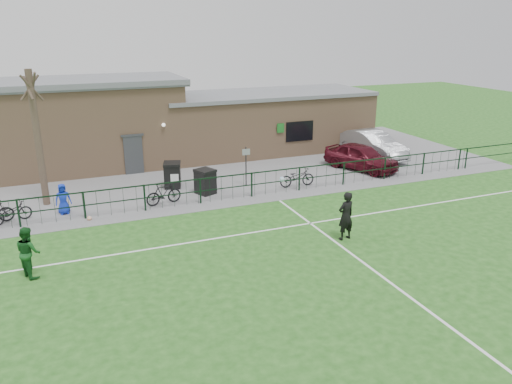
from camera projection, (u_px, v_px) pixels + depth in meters
name	position (u px, v px, depth m)	size (l,w,h in m)	color
ground	(314.00, 275.00, 16.22)	(90.00, 90.00, 0.00)	#1F5218
paving_strip	(199.00, 169.00, 28.08)	(34.00, 13.00, 0.02)	slate
pitch_line_touch	(233.00, 201.00, 23.07)	(28.00, 0.10, 0.01)	white
pitch_line_mid	(265.00, 230.00, 19.73)	(28.00, 0.10, 0.01)	white
pitch_line_perp	(366.00, 264.00, 16.93)	(0.10, 16.00, 0.01)	white
perimeter_fence	(232.00, 187.00, 23.06)	(28.00, 0.10, 1.20)	black
bare_tree	(38.00, 140.00, 21.64)	(0.30, 0.30, 6.00)	#423228
wheelie_bin_left	(172.00, 176.00, 24.79)	(0.78, 0.89, 1.18)	black
wheelie_bin_right	(205.00, 182.00, 23.84)	(0.74, 0.84, 1.12)	black
sign_post	(246.00, 167.00, 24.84)	(0.06, 0.06, 2.00)	black
car_maroon	(361.00, 157.00, 27.83)	(1.72, 4.28, 1.46)	#490D17
car_silver	(372.00, 145.00, 30.26)	(1.74, 4.98, 1.64)	#97999E
bicycle_c	(11.00, 212.00, 20.37)	(0.58, 1.66, 0.87)	black
bicycle_d	(164.00, 194.00, 22.43)	(0.47, 1.67, 1.01)	black
bicycle_e	(297.00, 177.00, 24.94)	(0.63, 1.82, 0.95)	black
spectator_child	(63.00, 199.00, 21.24)	(0.65, 0.43, 1.34)	#132EB7
goalkeeper_kick	(344.00, 215.00, 18.70)	(1.57, 3.74, 1.88)	black
outfield_player	(28.00, 252.00, 15.92)	(0.82, 0.64, 1.69)	#164E1D
ball_ground	(89.00, 218.00, 20.72)	(0.19, 0.19, 0.19)	white
clubhouse	(170.00, 122.00, 29.69)	(24.25, 5.40, 4.96)	tan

